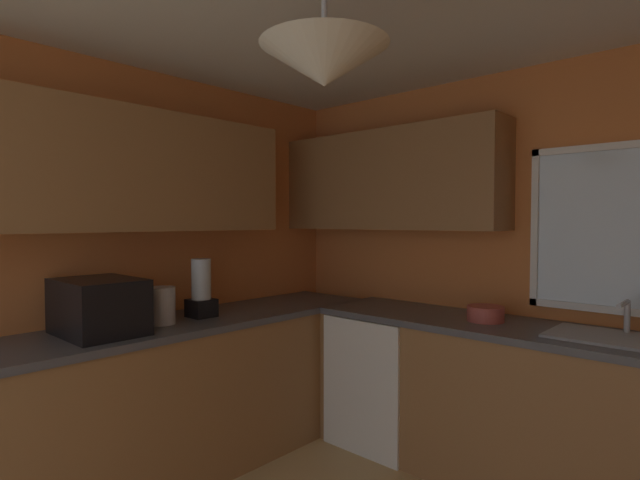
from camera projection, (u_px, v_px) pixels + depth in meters
name	position (u px, v px, depth m)	size (l,w,h in m)	color
room_shell	(332.00, 181.00, 2.25)	(3.67, 3.84, 2.51)	#D17238
counter_run_left	(126.00, 412.00, 2.71)	(0.65, 3.45, 0.92)	olive
counter_run_back	(541.00, 412.00, 2.72)	(2.76, 0.65, 0.92)	olive
dishwasher	(385.00, 377.00, 3.38)	(0.60, 0.60, 0.87)	white
microwave	(99.00, 306.00, 2.58)	(0.48, 0.36, 0.29)	black
kettle	(162.00, 306.00, 2.83)	(0.15, 0.15, 0.21)	#B7B7BC
sink_assembly	(620.00, 338.00, 2.46)	(0.65, 0.40, 0.19)	#9EA0A5
bowl	(486.00, 314.00, 2.92)	(0.21, 0.21, 0.09)	#B74C42
blender_appliance	(201.00, 291.00, 3.05)	(0.15, 0.15, 0.36)	black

